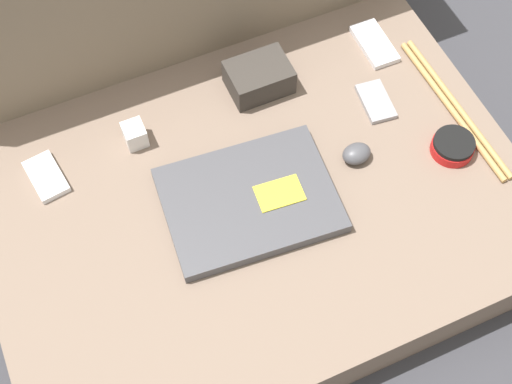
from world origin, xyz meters
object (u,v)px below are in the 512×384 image
(phone_silver, at_px, (374,44))
(phone_black, at_px, (46,177))
(speaker_puck, at_px, (453,146))
(charger_brick, at_px, (135,135))
(laptop, at_px, (249,200))
(computer_mouse, at_px, (356,153))
(phone_small, at_px, (376,102))
(camera_pouch, at_px, (259,77))

(phone_silver, distance_m, phone_black, 0.76)
(speaker_puck, relative_size, charger_brick, 1.82)
(laptop, distance_m, computer_mouse, 0.24)
(speaker_puck, height_order, phone_small, speaker_puck)
(laptop, height_order, camera_pouch, camera_pouch)
(phone_black, distance_m, camera_pouch, 0.48)
(phone_black, height_order, phone_small, phone_black)
(charger_brick, bearing_deg, computer_mouse, -29.13)
(laptop, distance_m, phone_black, 0.41)
(speaker_puck, distance_m, charger_brick, 0.64)
(laptop, relative_size, phone_small, 3.25)
(computer_mouse, xyz_separation_m, phone_silver, (0.18, 0.24, -0.01))
(speaker_puck, xyz_separation_m, phone_silver, (-0.01, 0.31, -0.01))
(phone_small, distance_m, charger_brick, 0.51)
(speaker_puck, bearing_deg, phone_small, 116.39)
(phone_small, bearing_deg, computer_mouse, -128.23)
(phone_silver, bearing_deg, speaker_puck, -87.21)
(phone_silver, relative_size, phone_black, 1.15)
(phone_silver, bearing_deg, laptop, -147.57)
(phone_silver, bearing_deg, computer_mouse, -124.92)
(speaker_puck, xyz_separation_m, phone_small, (-0.08, 0.17, -0.01))
(laptop, xyz_separation_m, phone_black, (-0.35, 0.22, -0.01))
(phone_silver, relative_size, phone_small, 1.20)
(laptop, height_order, phone_silver, laptop)
(computer_mouse, xyz_separation_m, charger_brick, (-0.39, 0.22, 0.01))
(camera_pouch, bearing_deg, phone_small, -34.15)
(phone_black, bearing_deg, phone_small, -16.53)
(computer_mouse, bearing_deg, charger_brick, 149.98)
(computer_mouse, relative_size, camera_pouch, 0.46)
(speaker_puck, bearing_deg, phone_silver, 91.86)
(computer_mouse, height_order, camera_pouch, camera_pouch)
(camera_pouch, bearing_deg, speaker_puck, -46.68)
(laptop, distance_m, camera_pouch, 0.29)
(phone_silver, bearing_deg, phone_black, -176.13)
(computer_mouse, relative_size, charger_brick, 1.26)
(laptop, relative_size, charger_brick, 7.27)
(phone_black, bearing_deg, camera_pouch, -3.42)
(speaker_puck, xyz_separation_m, charger_brick, (-0.58, 0.28, 0.01))
(phone_small, xyz_separation_m, charger_brick, (-0.50, 0.11, 0.02))
(phone_black, xyz_separation_m, phone_small, (0.69, -0.10, -0.00))
(computer_mouse, xyz_separation_m, speaker_puck, (0.19, -0.06, -0.00))
(laptop, bearing_deg, speaker_puck, -2.25)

